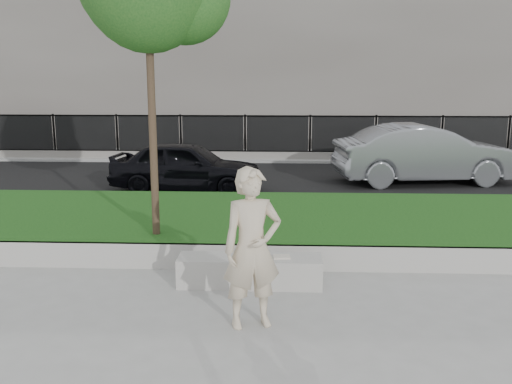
{
  "coord_description": "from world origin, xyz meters",
  "views": [
    {
      "loc": [
        0.62,
        -7.3,
        2.96
      ],
      "look_at": [
        0.25,
        1.2,
        1.19
      ],
      "focal_mm": 40.0,
      "sensor_mm": 36.0,
      "label": 1
    }
  ],
  "objects_px": {
    "stone_bench": "(250,271)",
    "car_silver": "(425,154)",
    "book": "(282,257)",
    "car_dark": "(186,166)",
    "man": "(252,248)"
  },
  "relations": [
    {
      "from": "book",
      "to": "car_silver",
      "type": "relative_size",
      "value": 0.05
    },
    {
      "from": "book",
      "to": "car_dark",
      "type": "bearing_deg",
      "value": 104.78
    },
    {
      "from": "stone_bench",
      "to": "car_silver",
      "type": "bearing_deg",
      "value": 60.97
    },
    {
      "from": "stone_bench",
      "to": "man",
      "type": "relative_size",
      "value": 1.06
    },
    {
      "from": "stone_bench",
      "to": "book",
      "type": "relative_size",
      "value": 8.64
    },
    {
      "from": "car_silver",
      "to": "man",
      "type": "bearing_deg",
      "value": 147.43
    },
    {
      "from": "man",
      "to": "stone_bench",
      "type": "bearing_deg",
      "value": 76.8
    },
    {
      "from": "car_silver",
      "to": "book",
      "type": "bearing_deg",
      "value": 145.9
    },
    {
      "from": "stone_bench",
      "to": "man",
      "type": "distance_m",
      "value": 1.52
    },
    {
      "from": "stone_bench",
      "to": "man",
      "type": "height_order",
      "value": "man"
    },
    {
      "from": "car_dark",
      "to": "stone_bench",
      "type": "bearing_deg",
      "value": -157.33
    },
    {
      "from": "man",
      "to": "car_silver",
      "type": "bearing_deg",
      "value": 47.56
    },
    {
      "from": "car_silver",
      "to": "stone_bench",
      "type": "bearing_deg",
      "value": 143.27
    },
    {
      "from": "book",
      "to": "car_silver",
      "type": "xyz_separation_m",
      "value": [
        3.87,
        7.81,
        0.41
      ]
    },
    {
      "from": "man",
      "to": "book",
      "type": "xyz_separation_m",
      "value": [
        0.35,
        1.31,
        -0.53
      ]
    }
  ]
}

